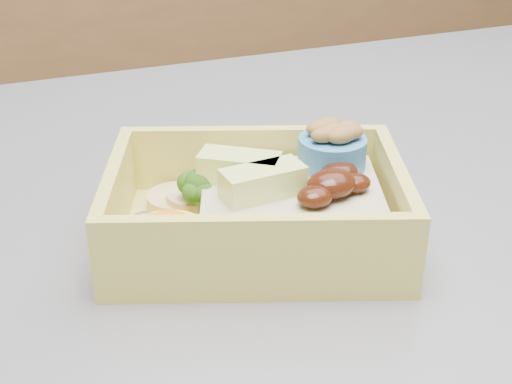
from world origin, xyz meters
name	(u,v)px	position (x,y,z in m)	size (l,w,h in m)	color
bento_box	(266,207)	(-0.19, -0.04, 0.94)	(0.20, 0.18, 0.06)	#D1C756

